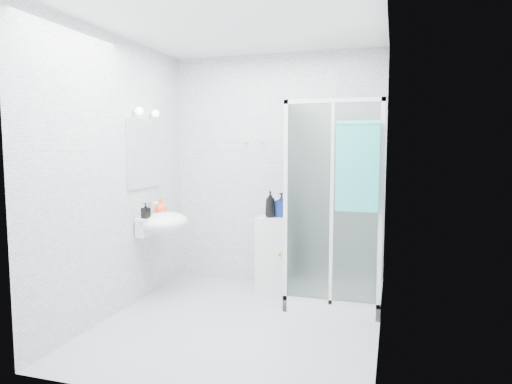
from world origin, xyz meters
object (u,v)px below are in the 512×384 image
(wall_basin, at_px, (163,222))
(soap_dispenser_orange, at_px, (161,206))
(shampoo_bottle_b, at_px, (282,205))
(shampoo_bottle_a, at_px, (270,204))
(hand_towel, at_px, (357,164))
(storage_cabinet, at_px, (274,254))
(soap_dispenser_black, at_px, (146,211))
(shower_enclosure, at_px, (327,260))

(wall_basin, relative_size, soap_dispenser_orange, 3.35)
(shampoo_bottle_b, bearing_deg, shampoo_bottle_a, -151.15)
(soap_dispenser_orange, bearing_deg, hand_towel, -5.85)
(soap_dispenser_orange, bearing_deg, storage_cabinet, 22.70)
(storage_cabinet, bearing_deg, soap_dispenser_orange, -156.84)
(shampoo_bottle_b, xyz_separation_m, soap_dispenser_black, (-1.19, -0.81, -0.00))
(shower_enclosure, xyz_separation_m, wall_basin, (-1.66, -0.32, 0.35))
(shower_enclosure, relative_size, shampoo_bottle_b, 7.54)
(shower_enclosure, bearing_deg, soap_dispenser_orange, -173.71)
(shampoo_bottle_b, distance_m, soap_dispenser_black, 1.44)
(hand_towel, distance_m, shampoo_bottle_a, 1.25)
(soap_dispenser_orange, height_order, soap_dispenser_black, soap_dispenser_orange)
(shampoo_bottle_a, height_order, soap_dispenser_black, shampoo_bottle_a)
(storage_cabinet, height_order, hand_towel, hand_towel)
(hand_towel, height_order, shampoo_bottle_b, hand_towel)
(shower_enclosure, bearing_deg, wall_basin, -169.19)
(shampoo_bottle_a, xyz_separation_m, soap_dispenser_black, (-1.08, -0.75, -0.01))
(storage_cabinet, bearing_deg, shampoo_bottle_b, 28.38)
(shampoo_bottle_a, distance_m, soap_dispenser_orange, 1.17)
(soap_dispenser_orange, distance_m, soap_dispenser_black, 0.31)
(shampoo_bottle_b, bearing_deg, soap_dispenser_orange, -156.95)
(storage_cabinet, distance_m, shampoo_bottle_a, 0.55)
(shower_enclosure, relative_size, hand_towel, 2.51)
(hand_towel, xyz_separation_m, soap_dispenser_orange, (-2.04, 0.21, -0.47))
(shampoo_bottle_b, bearing_deg, wall_basin, -150.28)
(shower_enclosure, height_order, soap_dispenser_black, shower_enclosure)
(wall_basin, relative_size, soap_dispenser_black, 3.63)
(storage_cabinet, bearing_deg, shampoo_bottle_a, -148.74)
(storage_cabinet, height_order, shampoo_bottle_a, shampoo_bottle_a)
(shower_enclosure, xyz_separation_m, shampoo_bottle_a, (-0.66, 0.25, 0.51))
(hand_towel, bearing_deg, shower_enclosure, 127.16)
(shower_enclosure, xyz_separation_m, shampoo_bottle_b, (-0.55, 0.32, 0.50))
(shower_enclosure, distance_m, wall_basin, 1.72)
(storage_cabinet, distance_m, soap_dispenser_orange, 1.32)
(storage_cabinet, bearing_deg, hand_towel, -35.58)
(hand_towel, bearing_deg, wall_basin, 177.52)
(hand_towel, bearing_deg, shampoo_bottle_a, 145.83)
(hand_towel, relative_size, shampoo_bottle_b, 3.00)
(soap_dispenser_black, bearing_deg, hand_towel, 2.71)
(wall_basin, height_order, shampoo_bottle_b, shampoo_bottle_b)
(shampoo_bottle_a, xyz_separation_m, shampoo_bottle_b, (0.11, 0.06, -0.01))
(shower_enclosure, relative_size, shampoo_bottle_a, 6.95)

